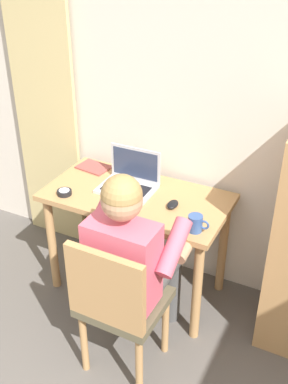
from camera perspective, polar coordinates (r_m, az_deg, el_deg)
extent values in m
cube|color=beige|center=(2.84, 10.29, 9.96)|extent=(4.80, 0.05, 2.50)
cube|color=#CCB77A|center=(3.39, -11.90, 10.94)|extent=(0.50, 0.03, 2.24)
cube|color=tan|center=(2.91, -0.88, -0.63)|extent=(1.13, 0.58, 0.03)
cylinder|color=tan|center=(3.19, -10.95, -6.13)|extent=(0.06, 0.06, 0.70)
cylinder|color=tan|center=(2.80, 6.36, -11.78)|extent=(0.06, 0.06, 0.70)
cylinder|color=tan|center=(3.50, -6.46, -2.06)|extent=(0.06, 0.06, 0.70)
cylinder|color=tan|center=(3.15, 9.43, -6.51)|extent=(0.06, 0.06, 0.70)
cube|color=brown|center=(2.59, -2.33, -13.02)|extent=(0.43, 0.41, 0.05)
cube|color=tan|center=(2.32, -4.67, -11.55)|extent=(0.42, 0.05, 0.42)
cylinder|color=tan|center=(2.80, 2.58, -15.56)|extent=(0.04, 0.04, 0.42)
cylinder|color=tan|center=(2.92, -3.65, -13.33)|extent=(0.04, 0.04, 0.42)
cylinder|color=tan|center=(2.61, -0.58, -20.10)|extent=(0.04, 0.04, 0.42)
cylinder|color=tan|center=(2.73, -7.20, -17.42)|extent=(0.04, 0.04, 0.42)
cylinder|color=#4C4C4C|center=(2.68, 1.69, -10.04)|extent=(0.15, 0.40, 0.14)
cylinder|color=#4C4C4C|center=(2.74, -1.74, -8.91)|extent=(0.15, 0.40, 0.14)
cylinder|color=#4C4C4C|center=(2.97, 3.33, -11.34)|extent=(0.11, 0.11, 0.49)
cylinder|color=#4C4C4C|center=(3.03, 0.18, -10.31)|extent=(0.11, 0.11, 0.49)
cube|color=#D1566B|center=(2.40, -2.59, -8.43)|extent=(0.36, 0.20, 0.46)
cylinder|color=#D1566B|center=(2.37, 3.60, -6.65)|extent=(0.09, 0.30, 0.25)
cylinder|color=#D1566B|center=(2.54, -5.52, -3.85)|extent=(0.09, 0.30, 0.25)
cylinder|color=tan|center=(2.58, 5.35, -6.09)|extent=(0.07, 0.27, 0.11)
cylinder|color=tan|center=(2.73, -3.19, -3.57)|extent=(0.07, 0.27, 0.11)
sphere|color=tan|center=(2.20, -2.68, -1.01)|extent=(0.20, 0.20, 0.20)
sphere|color=#9E7A47|center=(2.19, -2.70, -0.34)|extent=(0.20, 0.20, 0.20)
cube|color=#B7BABF|center=(2.94, -2.10, 0.36)|extent=(0.34, 0.24, 0.02)
cube|color=black|center=(2.93, -2.19, 0.44)|extent=(0.29, 0.16, 0.00)
cube|color=#B7BABF|center=(2.98, -1.02, 3.42)|extent=(0.34, 0.01, 0.22)
cube|color=#2D3851|center=(2.98, -1.08, 3.37)|extent=(0.31, 0.01, 0.18)
ellipsoid|color=black|center=(2.78, 3.47, -1.49)|extent=(0.06, 0.10, 0.03)
cylinder|color=black|center=(2.94, -9.52, -0.05)|extent=(0.09, 0.09, 0.03)
cylinder|color=silver|center=(2.93, -9.55, 0.21)|extent=(0.06, 0.06, 0.00)
cube|color=#994742|center=(3.22, -6.06, 2.97)|extent=(0.23, 0.18, 0.01)
cylinder|color=#33518C|center=(2.57, 6.16, -3.75)|extent=(0.08, 0.08, 0.09)
torus|color=#33518C|center=(2.56, 7.25, -3.95)|extent=(0.06, 0.01, 0.06)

